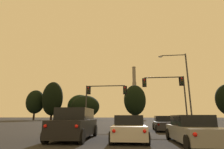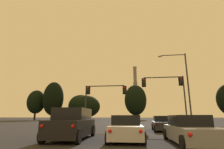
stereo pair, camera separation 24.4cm
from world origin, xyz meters
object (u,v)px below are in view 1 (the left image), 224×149
(street_lamp, at_px, (184,81))
(sedan_right_lane_second, at_px, (193,130))
(hatchback_center_lane_front, at_px, (131,124))
(smokestack, at_px, (135,97))
(sedan_center_lane_second, at_px, (129,128))
(traffic_light_overhead_right, at_px, (171,88))
(suv_left_lane_second, at_px, (75,124))
(traffic_light_overhead_left, at_px, (100,94))
(sedan_right_lane_front, at_px, (164,124))

(street_lamp, bearing_deg, sedan_right_lane_second, -105.14)
(hatchback_center_lane_front, relative_size, smokestack, 0.08)
(sedan_right_lane_second, xyz_separation_m, street_lamp, (3.91, 14.45, 5.39))
(sedan_center_lane_second, xyz_separation_m, traffic_light_overhead_right, (5.37, 13.00, 4.44))
(sedan_center_lane_second, height_order, traffic_light_overhead_right, traffic_light_overhead_right)
(street_lamp, bearing_deg, smokestack, 91.97)
(sedan_center_lane_second, distance_m, traffic_light_overhead_right, 14.75)
(sedan_right_lane_second, distance_m, traffic_light_overhead_right, 15.10)
(suv_left_lane_second, bearing_deg, street_lamp, 49.23)
(hatchback_center_lane_front, xyz_separation_m, smokestack, (1.99, 155.89, 19.36))
(suv_left_lane_second, xyz_separation_m, traffic_light_overhead_left, (-1.15, 14.11, 3.60))
(sedan_right_lane_second, relative_size, street_lamp, 0.48)
(street_lamp, bearing_deg, traffic_light_overhead_right, -174.93)
(sedan_center_lane_second, relative_size, traffic_light_overhead_right, 0.71)
(sedan_center_lane_second, bearing_deg, hatchback_center_lane_front, 87.69)
(suv_left_lane_second, bearing_deg, smokestack, 85.86)
(sedan_right_lane_second, bearing_deg, sedan_right_lane_front, 89.46)
(street_lamp, bearing_deg, traffic_light_overhead_left, 175.75)
(traffic_light_overhead_left, xyz_separation_m, street_lamp, (11.69, -0.87, 1.55))
(sedan_right_lane_second, xyz_separation_m, suv_left_lane_second, (-6.63, 1.21, 0.23))
(sedan_center_lane_second, relative_size, street_lamp, 0.48)
(suv_left_lane_second, height_order, traffic_light_overhead_right, traffic_light_overhead_right)
(sedan_right_lane_second, relative_size, hatchback_center_lane_front, 1.14)
(hatchback_center_lane_front, relative_size, suv_left_lane_second, 0.83)
(sedan_right_lane_front, xyz_separation_m, hatchback_center_lane_front, (-3.18, -0.34, -0.00))
(traffic_light_overhead_left, xyz_separation_m, traffic_light_overhead_right, (9.85, -1.03, 0.61))
(hatchback_center_lane_front, height_order, traffic_light_overhead_right, traffic_light_overhead_right)
(traffic_light_overhead_left, bearing_deg, suv_left_lane_second, -85.34)
(sedan_right_lane_front, bearing_deg, traffic_light_overhead_right, 72.00)
(sedan_right_lane_front, xyz_separation_m, traffic_light_overhead_left, (-7.72, 6.75, 3.83))
(sedan_center_lane_second, bearing_deg, traffic_light_overhead_left, 105.90)
(sedan_center_lane_second, relative_size, suv_left_lane_second, 0.96)
(suv_left_lane_second, distance_m, traffic_light_overhead_left, 14.60)
(suv_left_lane_second, bearing_deg, sedan_right_lane_second, -12.58)
(smokestack, bearing_deg, suv_left_lane_second, -91.89)
(hatchback_center_lane_front, bearing_deg, sedan_right_lane_second, -69.73)
(traffic_light_overhead_left, bearing_deg, hatchback_center_lane_front, -57.34)
(hatchback_center_lane_front, bearing_deg, sedan_right_lane_front, 4.81)
(traffic_light_overhead_right, relative_size, street_lamp, 0.67)
(sedan_center_lane_second, bearing_deg, sedan_right_lane_second, -23.12)
(hatchback_center_lane_front, xyz_separation_m, traffic_light_overhead_right, (5.31, 6.05, 4.45))
(sedan_right_lane_second, xyz_separation_m, sedan_center_lane_second, (-3.30, 1.29, 0.00))
(traffic_light_overhead_left, height_order, traffic_light_overhead_right, traffic_light_overhead_right)
(sedan_center_lane_second, xyz_separation_m, street_lamp, (7.21, 13.16, 5.39))
(traffic_light_overhead_right, distance_m, street_lamp, 2.07)
(suv_left_lane_second, bearing_deg, hatchback_center_lane_front, 61.98)
(traffic_light_overhead_right, bearing_deg, traffic_light_overhead_left, 174.02)
(traffic_light_overhead_left, bearing_deg, street_lamp, -4.25)
(sedan_right_lane_second, xyz_separation_m, traffic_light_overhead_right, (2.07, 14.28, 4.44))
(sedan_right_lane_second, distance_m, street_lamp, 15.90)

